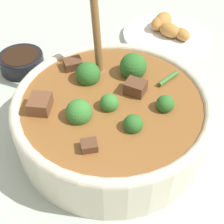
% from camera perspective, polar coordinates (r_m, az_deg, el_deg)
% --- Properties ---
extents(ground_plane, '(4.00, 4.00, 0.00)m').
position_cam_1_polar(ground_plane, '(0.51, 0.00, -4.18)').
color(ground_plane, '#ADBCAD').
extents(stew_bowl, '(0.30, 0.30, 0.28)m').
position_cam_1_polar(stew_bowl, '(0.48, -0.04, -0.27)').
color(stew_bowl, beige).
rests_on(stew_bowl, ground_plane).
extents(condiment_bowl, '(0.09, 0.09, 0.03)m').
position_cam_1_polar(condiment_bowl, '(0.66, -16.20, 8.87)').
color(condiment_bowl, black).
rests_on(condiment_bowl, ground_plane).
extents(food_plate, '(0.19, 0.19, 0.05)m').
position_cam_1_polar(food_plate, '(0.75, 9.57, 14.17)').
color(food_plate, white).
rests_on(food_plate, ground_plane).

